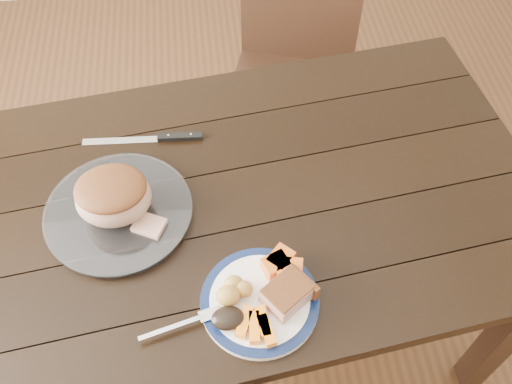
{
  "coord_description": "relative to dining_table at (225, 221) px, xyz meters",
  "views": [
    {
      "loc": [
        -0.01,
        -0.82,
        1.9
      ],
      "look_at": [
        0.08,
        -0.02,
        0.8
      ],
      "focal_mm": 40.0,
      "sensor_mm": 36.0,
      "label": 1
    }
  ],
  "objects": [
    {
      "name": "pork_slice",
      "position": [
        0.12,
        -0.29,
        0.13
      ],
      "size": [
        0.12,
        0.12,
        0.04
      ],
      "primitive_type": "cube",
      "rotation": [
        0.0,
        0.0,
        0.63
      ],
      "color": "tan",
      "rests_on": "dinner_plate"
    },
    {
      "name": "dining_table",
      "position": [
        0.0,
        0.0,
        0.0
      ],
      "size": [
        1.7,
        1.09,
        0.75
      ],
      "rotation": [
        0.0,
        0.0,
        0.13
      ],
      "color": "black",
      "rests_on": "ground"
    },
    {
      "name": "chair_far",
      "position": [
        0.3,
        0.73,
        -0.13
      ],
      "size": [
        0.53,
        0.54,
        0.93
      ],
      "rotation": [
        0.0,
        0.0,
        2.83
      ],
      "color": "black",
      "rests_on": "ground"
    },
    {
      "name": "dinner_plate",
      "position": [
        0.06,
        -0.28,
        0.1
      ],
      "size": [
        0.26,
        0.26,
        0.02
      ],
      "primitive_type": "cylinder",
      "color": "white",
      "rests_on": "dining_table"
    },
    {
      "name": "cut_slice",
      "position": [
        -0.18,
        -0.07,
        0.12
      ],
      "size": [
        0.09,
        0.08,
        0.02
      ],
      "primitive_type": "cube",
      "rotation": [
        0.0,
        0.0,
        -0.47
      ],
      "color": "tan",
      "rests_on": "serving_platter"
    },
    {
      "name": "ground",
      "position": [
        0.0,
        0.0,
        -0.66
      ],
      "size": [
        4.0,
        4.0,
        0.0
      ],
      "primitive_type": "plane",
      "color": "#472B16",
      "rests_on": "ground"
    },
    {
      "name": "plate_rim",
      "position": [
        0.06,
        -0.28,
        0.11
      ],
      "size": [
        0.26,
        0.26,
        0.02
      ],
      "primitive_type": "torus",
      "color": "#0B183B",
      "rests_on": "dinner_plate"
    },
    {
      "name": "dark_mushroom",
      "position": [
        -0.01,
        -0.33,
        0.13
      ],
      "size": [
        0.07,
        0.05,
        0.03
      ],
      "primitive_type": "ellipsoid",
      "color": "black",
      "rests_on": "dinner_plate"
    },
    {
      "name": "pumpkin_wedges",
      "position": [
        0.12,
        -0.22,
        0.13
      ],
      "size": [
        0.09,
        0.09,
        0.04
      ],
      "color": "orange",
      "rests_on": "dinner_plate"
    },
    {
      "name": "carving_knife",
      "position": [
        -0.14,
        0.22,
        0.1
      ],
      "size": [
        0.32,
        0.04,
        0.01
      ],
      "rotation": [
        0.0,
        0.0,
        -0.06
      ],
      "color": "silver",
      "rests_on": "dining_table"
    },
    {
      "name": "serving_platter",
      "position": [
        -0.25,
        -0.02,
        0.1
      ],
      "size": [
        0.35,
        0.35,
        0.02
      ],
      "primitive_type": "cylinder",
      "color": "white",
      "rests_on": "dining_table"
    },
    {
      "name": "roasted_potatoes",
      "position": [
        0.0,
        -0.27,
        0.13
      ],
      "size": [
        0.08,
        0.07,
        0.04
      ],
      "color": "gold",
      "rests_on": "dinner_plate"
    },
    {
      "name": "carrot_batons",
      "position": [
        0.04,
        -0.35,
        0.12
      ],
      "size": [
        0.08,
        0.1,
        0.02
      ],
      "color": "orange",
      "rests_on": "dinner_plate"
    },
    {
      "name": "fork",
      "position": [
        -0.1,
        -0.32,
        0.11
      ],
      "size": [
        0.18,
        0.06,
        0.0
      ],
      "rotation": [
        0.0,
        0.0,
        0.25
      ],
      "color": "silver",
      "rests_on": "dinner_plate"
    },
    {
      "name": "roast_joint",
      "position": [
        -0.25,
        -0.02,
        0.17
      ],
      "size": [
        0.18,
        0.15,
        0.12
      ],
      "primitive_type": "ellipsoid",
      "color": "tan",
      "rests_on": "serving_platter"
    }
  ]
}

